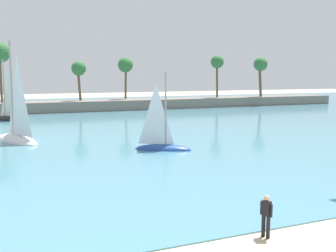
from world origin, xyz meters
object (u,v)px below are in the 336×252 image
object	(u,v)px
person_at_waterline	(266,215)
sailboat_toward_headland	(16,132)
sailboat_far_left	(8,114)
sailboat_mid_bay	(162,142)

from	to	relation	value
person_at_waterline	sailboat_toward_headland	distance (m)	27.99
sailboat_toward_headland	sailboat_far_left	xyz separation A→B (m)	(-0.41, 19.13, -0.09)
sailboat_toward_headland	sailboat_far_left	world-z (taller)	sailboat_toward_headland
person_at_waterline	sailboat_far_left	world-z (taller)	sailboat_far_left
sailboat_mid_bay	sailboat_far_left	size ratio (longest dim) A/B	0.77
sailboat_far_left	sailboat_mid_bay	bearing A→B (deg)	-68.11
sailboat_far_left	sailboat_toward_headland	bearing A→B (deg)	-88.78
person_at_waterline	sailboat_far_left	size ratio (longest dim) A/B	0.19
person_at_waterline	sailboat_mid_bay	xyz separation A→B (m)	(2.92, 17.99, -0.22)
person_at_waterline	sailboat_mid_bay	bearing A→B (deg)	80.78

